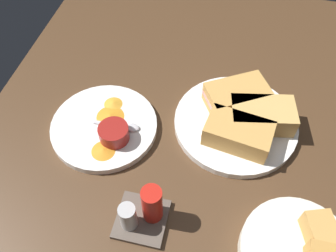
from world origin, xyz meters
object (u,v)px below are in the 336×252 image
object	(u,v)px
sandwich_half_extra	(237,96)
plate_sandwich_main	(235,123)
condiment_caddy	(143,212)
spoon_by_gravy_ramekin	(126,127)
sandwich_half_near	(239,133)
ramekin_light_gravy	(114,133)
ramekin_dark_sauce	(240,95)
spoon_by_dark_ramekin	(245,120)
sandwich_half_far	(262,115)
plate_chips_companion	(104,126)

from	to	relation	value
sandwich_half_extra	plate_sandwich_main	bearing A→B (deg)	98.67
sandwich_half_extra	condiment_caddy	world-z (taller)	condiment_caddy
spoon_by_gravy_ramekin	condiment_caddy	xyz separation A→B (cm)	(-8.84, 17.97, 1.44)
sandwich_half_near	ramekin_light_gravy	bearing A→B (deg)	11.52
ramekin_dark_sauce	sandwich_half_near	bearing A→B (deg)	93.79
spoon_by_dark_ramekin	plate_sandwich_main	bearing A→B (deg)	9.58
ramekin_light_gravy	sandwich_half_near	bearing A→B (deg)	-168.48
sandwich_half_far	condiment_caddy	distance (cm)	31.65
plate_sandwich_main	plate_chips_companion	xyz separation A→B (cm)	(27.23, 7.13, 0.00)
plate_sandwich_main	condiment_caddy	world-z (taller)	condiment_caddy
plate_sandwich_main	sandwich_half_far	world-z (taller)	sandwich_half_far
plate_chips_companion	sandwich_half_extra	bearing A→B (deg)	-155.50
spoon_by_dark_ramekin	sandwich_half_far	bearing A→B (deg)	-171.86
sandwich_half_extra	condiment_caddy	xyz separation A→B (cm)	(12.82, 29.85, -0.59)
ramekin_dark_sauce	spoon_by_gravy_ramekin	bearing A→B (deg)	29.81
sandwich_half_extra	ramekin_dark_sauce	xyz separation A→B (cm)	(-0.79, -0.98, -0.57)
sandwich_half_far	spoon_by_dark_ramekin	bearing A→B (deg)	8.14
spoon_by_gravy_ramekin	sandwich_half_near	bearing A→B (deg)	-175.04
spoon_by_gravy_ramekin	condiment_caddy	world-z (taller)	condiment_caddy
sandwich_half_far	ramekin_dark_sauce	world-z (taller)	sandwich_half_far
ramekin_dark_sauce	condiment_caddy	xyz separation A→B (cm)	(13.61, 30.83, -0.02)
plate_sandwich_main	spoon_by_dark_ramekin	world-z (taller)	spoon_by_dark_ramekin
sandwich_half_near	sandwich_half_far	bearing A→B (deg)	-126.33
sandwich_half_near	plate_chips_companion	distance (cm)	28.25
plate_sandwich_main	spoon_by_gravy_ramekin	distance (cm)	23.49
plate_sandwich_main	condiment_caddy	size ratio (longest dim) A/B	2.77
plate_sandwich_main	sandwich_half_extra	distance (cm)	5.93
plate_chips_companion	sandwich_half_near	bearing A→B (deg)	-175.51
sandwich_half_extra	ramekin_dark_sauce	world-z (taller)	sandwich_half_extra
sandwich_half_near	condiment_caddy	size ratio (longest dim) A/B	1.50
spoon_by_gravy_ramekin	ramekin_dark_sauce	bearing A→B (deg)	-150.19
sandwich_half_near	spoon_by_dark_ramekin	world-z (taller)	sandwich_half_near
sandwich_half_far	spoon_by_gravy_ramekin	size ratio (longest dim) A/B	1.45
ramekin_dark_sauce	spoon_by_dark_ramekin	size ratio (longest dim) A/B	0.78
sandwich_half_extra	condiment_caddy	distance (cm)	32.50
sandwich_half_near	condiment_caddy	distance (cm)	24.59
ramekin_dark_sauce	ramekin_light_gravy	world-z (taller)	same
condiment_caddy	sandwich_half_extra	bearing A→B (deg)	-113.24
plate_sandwich_main	sandwich_half_far	xyz separation A→B (cm)	(-4.94, -0.75, 3.20)
sandwich_half_near	spoon_by_gravy_ramekin	bearing A→B (deg)	4.96
sandwich_half_near	sandwich_half_extra	size ratio (longest dim) A/B	0.94
sandwich_half_near	plate_chips_companion	world-z (taller)	sandwich_half_near
spoon_by_dark_ramekin	plate_chips_companion	size ratio (longest dim) A/B	0.44
spoon_by_gravy_ramekin	plate_chips_companion	bearing A→B (deg)	2.20
ramekin_dark_sauce	ramekin_light_gravy	size ratio (longest dim) A/B	1.24
sandwich_half_extra	spoon_by_dark_ramekin	xyz separation A→B (cm)	(-2.58, 4.63, -2.04)
ramekin_light_gravy	spoon_by_gravy_ramekin	world-z (taller)	ramekin_light_gravy
sandwich_half_extra	ramekin_dark_sauce	size ratio (longest dim) A/B	1.97
plate_sandwich_main	spoon_by_gravy_ramekin	xyz separation A→B (cm)	(22.41, 6.95, 1.16)
plate_sandwich_main	plate_chips_companion	size ratio (longest dim) A/B	1.17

